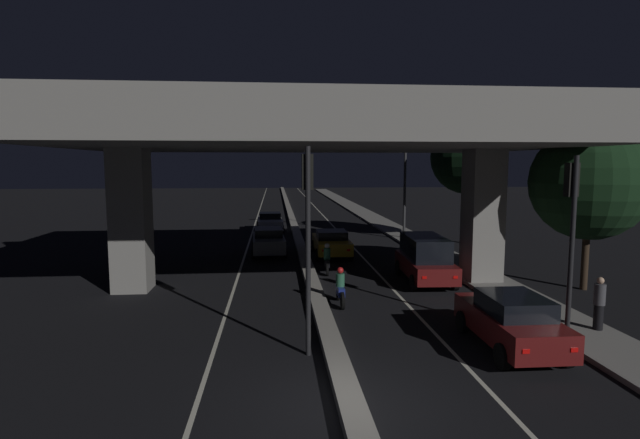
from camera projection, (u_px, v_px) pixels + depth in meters
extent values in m
plane|color=black|center=(351.00, 409.00, 10.62)|extent=(200.00, 200.00, 0.00)
cube|color=beige|center=(256.00, 222.00, 44.97)|extent=(0.12, 126.00, 0.00)
cube|color=beige|center=(329.00, 221.00, 45.56)|extent=(0.12, 126.00, 0.00)
cube|color=gray|center=(292.00, 220.00, 45.25)|extent=(0.59, 126.00, 0.25)
cube|color=gray|center=(394.00, 230.00, 39.02)|extent=(2.19, 126.00, 0.15)
cube|color=gray|center=(131.00, 220.00, 20.36)|extent=(1.42, 1.50, 5.83)
cube|color=gray|center=(482.00, 217.00, 21.70)|extent=(1.42, 1.50, 5.83)
cube|color=gray|center=(312.00, 130.00, 20.62)|extent=(20.20, 13.79, 1.57)
cube|color=#333335|center=(312.00, 99.00, 20.48)|extent=(20.20, 0.40, 0.90)
cylinder|color=black|center=(308.00, 253.00, 13.32)|extent=(0.14, 0.14, 5.66)
cube|color=black|center=(307.00, 172.00, 13.26)|extent=(0.30, 0.28, 0.95)
sphere|color=red|center=(307.00, 161.00, 13.38)|extent=(0.18, 0.18, 0.18)
sphere|color=black|center=(307.00, 172.00, 13.41)|extent=(0.18, 0.18, 0.18)
sphere|color=black|center=(307.00, 183.00, 13.45)|extent=(0.18, 0.18, 0.18)
cylinder|color=black|center=(571.00, 253.00, 14.00)|extent=(0.14, 0.14, 5.43)
cube|color=black|center=(572.00, 180.00, 13.96)|extent=(0.30, 0.28, 0.95)
sphere|color=red|center=(569.00, 169.00, 14.07)|extent=(0.18, 0.18, 0.18)
sphere|color=black|center=(569.00, 180.00, 14.11)|extent=(0.18, 0.18, 0.18)
sphere|color=black|center=(568.00, 190.00, 14.14)|extent=(0.18, 0.18, 0.18)
cylinder|color=#2D2D30|center=(405.00, 179.00, 34.06)|extent=(0.18, 0.18, 8.32)
cylinder|color=#2D2D30|center=(394.00, 120.00, 33.54)|extent=(1.66, 0.10, 0.10)
ellipsoid|color=#F2B759|center=(382.00, 121.00, 33.48)|extent=(0.56, 0.32, 0.24)
cube|color=#591414|center=(510.00, 324.00, 14.04)|extent=(1.77, 4.24, 0.74)
cube|color=black|center=(514.00, 304.00, 13.76)|extent=(1.54, 2.04, 0.51)
cylinder|color=black|center=(462.00, 322.00, 15.39)|extent=(0.21, 0.68, 0.68)
cylinder|color=black|center=(515.00, 321.00, 15.52)|extent=(0.21, 0.68, 0.68)
cylinder|color=black|center=(502.00, 357.00, 12.63)|extent=(0.21, 0.68, 0.68)
cylinder|color=black|center=(566.00, 355.00, 12.76)|extent=(0.21, 0.68, 0.68)
cube|color=red|center=(526.00, 351.00, 11.89)|extent=(0.18, 0.03, 0.11)
cube|color=red|center=(574.00, 350.00, 11.98)|extent=(0.18, 0.03, 0.11)
cube|color=#591414|center=(425.00, 266.00, 22.05)|extent=(2.01, 4.75, 0.72)
cube|color=black|center=(425.00, 247.00, 22.07)|extent=(1.73, 3.43, 0.97)
cylinder|color=black|center=(399.00, 267.00, 23.58)|extent=(0.23, 0.68, 0.67)
cylinder|color=black|center=(435.00, 267.00, 23.65)|extent=(0.23, 0.68, 0.67)
cylinder|color=black|center=(413.00, 283.00, 20.52)|extent=(0.23, 0.68, 0.67)
cylinder|color=black|center=(455.00, 282.00, 20.59)|extent=(0.23, 0.68, 0.67)
cube|color=red|center=(424.00, 278.00, 19.69)|extent=(0.18, 0.04, 0.11)
cube|color=red|center=(455.00, 277.00, 19.74)|extent=(0.18, 0.04, 0.11)
cube|color=gold|center=(331.00, 244.00, 28.40)|extent=(1.88, 4.62, 0.66)
cube|color=black|center=(332.00, 235.00, 28.22)|extent=(1.65, 1.85, 0.46)
cylinder|color=black|center=(313.00, 246.00, 29.86)|extent=(0.20, 0.66, 0.66)
cylinder|color=black|center=(344.00, 245.00, 30.02)|extent=(0.20, 0.66, 0.66)
cylinder|color=black|center=(318.00, 255.00, 26.85)|extent=(0.20, 0.66, 0.66)
cylinder|color=black|center=(351.00, 254.00, 27.00)|extent=(0.20, 0.66, 0.66)
cube|color=red|center=(324.00, 251.00, 26.04)|extent=(0.18, 0.03, 0.11)
cube|color=red|center=(349.00, 250.00, 26.15)|extent=(0.18, 0.03, 0.11)
cube|color=#515459|center=(269.00, 243.00, 28.83)|extent=(1.95, 4.39, 0.74)
cube|color=black|center=(268.00, 232.00, 28.98)|extent=(1.65, 2.13, 0.45)
cylinder|color=black|center=(285.00, 253.00, 27.58)|extent=(0.22, 0.60, 0.59)
cylinder|color=black|center=(253.00, 254.00, 27.35)|extent=(0.22, 0.60, 0.59)
cylinder|color=black|center=(282.00, 245.00, 30.39)|extent=(0.22, 0.60, 0.59)
cylinder|color=black|center=(254.00, 245.00, 30.17)|extent=(0.22, 0.60, 0.59)
cube|color=white|center=(278.00, 239.00, 31.06)|extent=(0.18, 0.04, 0.11)
cube|color=white|center=(258.00, 239.00, 30.90)|extent=(0.18, 0.04, 0.11)
cube|color=silver|center=(270.00, 223.00, 38.40)|extent=(2.00, 4.46, 0.69)
cube|color=black|center=(270.00, 216.00, 38.45)|extent=(1.67, 1.82, 0.47)
cylinder|color=black|center=(283.00, 230.00, 37.13)|extent=(0.23, 0.66, 0.65)
cylinder|color=black|center=(259.00, 230.00, 36.90)|extent=(0.23, 0.66, 0.65)
cylinder|color=black|center=(281.00, 225.00, 39.99)|extent=(0.23, 0.66, 0.65)
cylinder|color=black|center=(258.00, 225.00, 39.75)|extent=(0.23, 0.66, 0.65)
cube|color=white|center=(277.00, 221.00, 40.67)|extent=(0.18, 0.04, 0.11)
cube|color=white|center=(261.00, 221.00, 40.51)|extent=(0.18, 0.04, 0.11)
cylinder|color=black|center=(338.00, 292.00, 19.10)|extent=(0.08, 0.63, 0.63)
cylinder|color=black|center=(342.00, 301.00, 17.88)|extent=(0.10, 0.63, 0.63)
cube|color=navy|center=(340.00, 291.00, 18.46)|extent=(0.24, 0.94, 0.32)
cylinder|color=#26593F|center=(340.00, 280.00, 18.42)|extent=(0.32, 0.32, 0.48)
sphere|color=#B21919|center=(340.00, 270.00, 18.38)|extent=(0.24, 0.24, 0.24)
cube|color=red|center=(343.00, 295.00, 17.80)|extent=(0.08, 0.03, 0.08)
cylinder|color=black|center=(327.00, 264.00, 24.49)|extent=(0.12, 0.59, 0.58)
cylinder|color=black|center=(327.00, 270.00, 23.23)|extent=(0.14, 0.59, 0.58)
cube|color=black|center=(327.00, 262.00, 23.84)|extent=(0.31, 0.97, 0.32)
cylinder|color=#26593F|center=(327.00, 254.00, 23.79)|extent=(0.34, 0.34, 0.54)
sphere|color=silver|center=(327.00, 246.00, 23.75)|extent=(0.24, 0.24, 0.24)
cube|color=red|center=(328.00, 265.00, 23.16)|extent=(0.08, 0.04, 0.08)
cylinder|color=black|center=(318.00, 246.00, 29.87)|extent=(0.10, 0.59, 0.59)
cylinder|color=black|center=(321.00, 250.00, 28.62)|extent=(0.12, 0.59, 0.59)
cube|color=silver|center=(319.00, 244.00, 29.22)|extent=(0.27, 0.97, 0.32)
cylinder|color=#3F3F44|center=(319.00, 238.00, 29.17)|extent=(0.33, 0.33, 0.48)
sphere|color=silver|center=(319.00, 231.00, 29.13)|extent=(0.24, 0.24, 0.24)
cube|color=red|center=(321.00, 246.00, 28.55)|extent=(0.08, 0.03, 0.08)
cylinder|color=black|center=(598.00, 317.00, 15.23)|extent=(0.28, 0.28, 0.78)
cylinder|color=#3F3F44|center=(600.00, 294.00, 15.15)|extent=(0.33, 0.33, 0.65)
sphere|color=tan|center=(601.00, 281.00, 15.11)|extent=(0.21, 0.21, 0.21)
cylinder|color=#2D2116|center=(585.00, 258.00, 20.61)|extent=(0.28, 0.28, 2.69)
sphere|color=black|center=(590.00, 183.00, 20.27)|extent=(4.69, 4.69, 4.69)
cylinder|color=#2D2116|center=(466.00, 214.00, 32.73)|extent=(0.34, 0.34, 3.85)
sphere|color=black|center=(468.00, 157.00, 32.32)|extent=(4.77, 4.77, 4.77)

